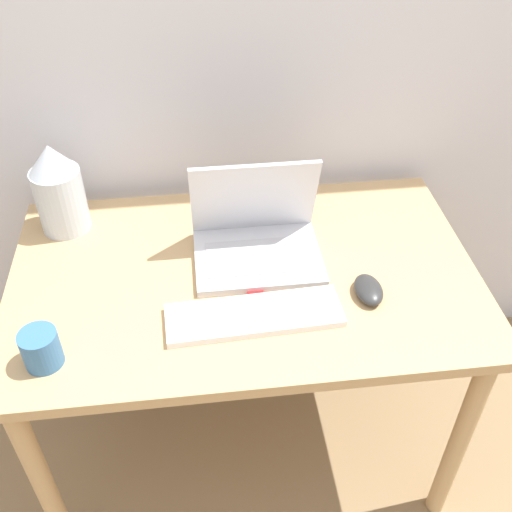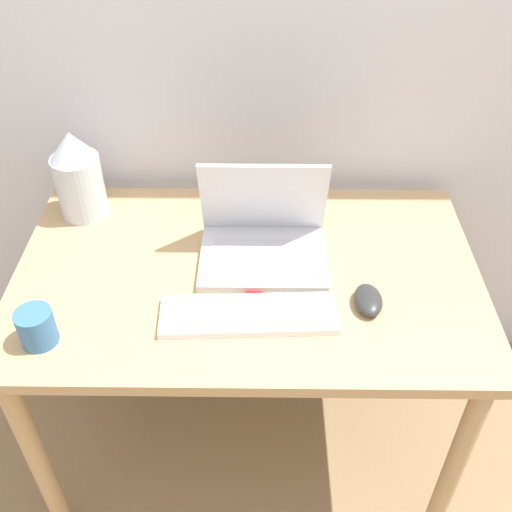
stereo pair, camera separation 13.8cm
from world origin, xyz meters
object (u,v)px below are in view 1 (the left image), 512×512
object	(u,v)px
mouse	(368,290)
mug	(41,349)
laptop	(256,236)
vase	(58,189)
mp3_player	(255,290)
keyboard	(254,315)

from	to	relation	value
mouse	mug	xyz separation A→B (m)	(-0.73, -0.12, 0.03)
laptop	vase	xyz separation A→B (m)	(-0.50, 0.17, 0.07)
mp3_player	mug	bearing A→B (deg)	-160.98
vase	laptop	bearing A→B (deg)	-18.98
laptop	mug	world-z (taller)	laptop
mouse	mp3_player	bearing A→B (deg)	170.84
mug	vase	bearing A→B (deg)	91.08
laptop	vase	size ratio (longest dim) A/B	1.26
mouse	vase	size ratio (longest dim) A/B	0.42
laptop	vase	distance (m)	0.53
laptop	mouse	world-z (taller)	laptop
laptop	vase	bearing A→B (deg)	161.02
vase	mp3_player	bearing A→B (deg)	-33.49
vase	mp3_player	size ratio (longest dim) A/B	3.99
mouse	mp3_player	world-z (taller)	mouse
laptop	keyboard	world-z (taller)	laptop
laptop	mp3_player	world-z (taller)	laptop
vase	mug	bearing A→B (deg)	-88.92
mouse	mug	size ratio (longest dim) A/B	1.23
keyboard	mouse	bearing A→B (deg)	9.03
mug	mp3_player	bearing A→B (deg)	19.02
laptop	mouse	bearing A→B (deg)	-37.30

